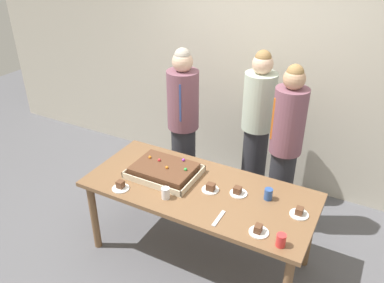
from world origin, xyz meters
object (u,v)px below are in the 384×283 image
plated_slice_far_right (121,186)px  person_serving_front (183,123)px  plated_slice_far_left (299,213)px  plated_slice_near_left (210,188)px  plated_slice_near_right (258,230)px  person_striped_tie_right (257,127)px  drink_cup_far_end (166,193)px  plated_slice_center_front (238,192)px  party_table (199,196)px  drink_cup_nearest (281,240)px  cake_server_utensil (219,218)px  drink_cup_middle (268,194)px  sheet_cake (164,170)px  person_green_shirt_behind (285,149)px

plated_slice_far_right → person_serving_front: bearing=91.1°
plated_slice_far_left → plated_slice_far_right: plated_slice_far_right is taller
plated_slice_near_left → plated_slice_near_right: 0.62m
person_serving_front → plated_slice_far_right: bearing=-16.0°
person_striped_tie_right → drink_cup_far_end: bearing=12.3°
plated_slice_far_left → drink_cup_far_end: drink_cup_far_end is taller
plated_slice_center_front → person_serving_front: size_ratio=0.09×
party_table → drink_cup_far_end: size_ratio=20.11×
plated_slice_near_left → drink_cup_nearest: 0.81m
drink_cup_far_end → person_striped_tie_right: 1.40m
plated_slice_near_right → plated_slice_far_right: (-1.24, -0.03, 0.00)m
plated_slice_center_front → party_table: bearing=-166.2°
plated_slice_center_front → cake_server_utensil: 0.37m
drink_cup_middle → drink_cup_far_end: size_ratio=1.00×
plated_slice_near_right → cake_server_utensil: 0.33m
plated_slice_far_right → cake_server_utensil: plated_slice_far_right is taller
sheet_cake → plated_slice_center_front: sheet_cake is taller
plated_slice_far_left → person_striped_tie_right: size_ratio=0.09×
person_striped_tie_right → plated_slice_far_left: bearing=59.9°
plated_slice_near_left → person_green_shirt_behind: person_green_shirt_behind is taller
plated_slice_far_left → drink_cup_middle: size_ratio=1.50×
party_table → plated_slice_far_right: (-0.60, -0.33, 0.11)m
sheet_cake → plated_slice_far_left: bearing=0.9°
drink_cup_nearest → drink_cup_far_end: 1.01m
party_table → person_serving_front: person_serving_front is taller
sheet_cake → person_striped_tie_right: size_ratio=0.35×
drink_cup_far_end → person_green_shirt_behind: size_ratio=0.06×
cake_server_utensil → plated_slice_far_left: bearing=32.4°
plated_slice_far_left → person_serving_front: bearing=152.5°
sheet_cake → drink_cup_nearest: size_ratio=6.12×
plated_slice_near_left → person_green_shirt_behind: (0.42, 0.75, 0.12)m
cake_server_utensil → person_striped_tie_right: bearing=98.2°
party_table → sheet_cake: bearing=174.9°
plated_slice_far_left → cake_server_utensil: 0.64m
plated_slice_near_left → drink_cup_nearest: drink_cup_nearest is taller
party_table → person_green_shirt_behind: bearing=55.9°
plated_slice_near_left → cake_server_utensil: 0.37m
drink_cup_middle → person_serving_front: person_serving_front is taller
sheet_cake → cake_server_utensil: (0.70, -0.32, -0.04)m
plated_slice_near_left → person_striped_tie_right: (0.02, 1.09, 0.10)m
plated_slice_far_left → person_green_shirt_behind: size_ratio=0.09×
sheet_cake → plated_slice_center_front: size_ratio=4.08×
sheet_cake → plated_slice_center_front: 0.71m
drink_cup_middle → plated_slice_far_right: bearing=-158.5°
plated_slice_near_right → drink_cup_far_end: 0.83m
plated_slice_center_front → plated_slice_far_right: bearing=-156.1°
person_serving_front → cake_server_utensil: bearing=23.1°
plated_slice_near_right → person_green_shirt_behind: bearing=96.8°
drink_cup_nearest → drink_cup_middle: 0.54m
sheet_cake → cake_server_utensil: sheet_cake is taller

